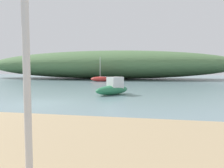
# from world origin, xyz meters

# --- Properties ---
(ground_plane) EXTENTS (120.00, 120.00, 0.00)m
(ground_plane) POSITION_xyz_m (0.00, 0.00, 0.00)
(ground_plane) COLOR gray
(distant_hill) EXTENTS (51.57, 15.45, 5.60)m
(distant_hill) POSITION_xyz_m (-3.24, 31.59, 2.80)
(distant_hill) COLOR #517547
(distant_hill) RESTS_ON ground
(sailboat_outer_mooring) EXTENTS (3.16, 1.21, 3.89)m
(sailboat_outer_mooring) POSITION_xyz_m (-1.91, 21.95, 0.40)
(sailboat_outer_mooring) COLOR #B72D28
(sailboat_outer_mooring) RESTS_ON ground
(motorboat_centre_water) EXTENTS (2.75, 3.15, 1.39)m
(motorboat_centre_water) POSITION_xyz_m (3.43, 5.10, 0.51)
(motorboat_centre_water) COLOR #287A4C
(motorboat_centre_water) RESTS_ON ground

